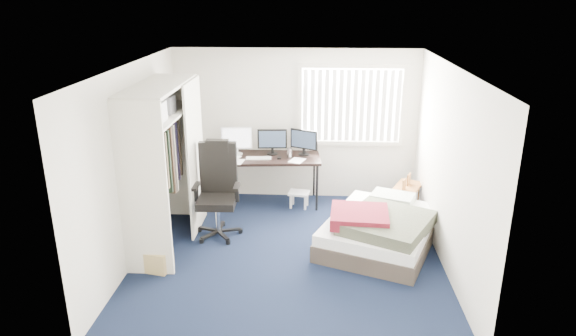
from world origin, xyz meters
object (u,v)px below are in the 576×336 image
Objects in this scene: office_chair at (218,199)px; bed at (380,228)px; desk at (269,155)px; nightstand at (406,191)px.

office_chair is 2.32m from bed.
office_chair is at bearing 172.98° from bed.
desk is 2.24m from nightstand.
nightstand is (2.16, -0.43, -0.41)m from desk.
desk reaches higher than bed.
nightstand is (2.80, 0.74, -0.10)m from office_chair.
office_chair is 1.73× the size of nightstand.
bed is (2.29, -0.28, -0.26)m from office_chair.
bed is at bearing -41.37° from desk.
desk is at bearing 61.66° from office_chair.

